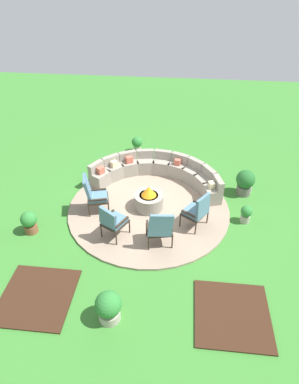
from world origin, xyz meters
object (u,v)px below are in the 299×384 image
lounge_chair_front_left (94,194)px  potted_plant_5 (246,213)px  lounge_chair_back_right (198,210)px  potted_plant_0 (248,185)px  lounge_chair_back_left (160,228)px  potted_plant_3 (245,182)px  lounge_chair_front_right (113,221)px  potted_plant_1 (137,144)px  fire_pit (149,199)px  curved_stone_bench (159,172)px  potted_plant_2 (109,307)px  potted_plant_4 (29,222)px

lounge_chair_front_left → potted_plant_5: lounge_chair_front_left is taller
lounge_chair_back_right → potted_plant_0: 2.38m
lounge_chair_back_left → potted_plant_3: lounge_chair_back_left is taller
lounge_chair_front_right → potted_plant_1: bearing=119.0°
lounge_chair_front_right → potted_plant_0: bearing=62.0°
fire_pit → lounge_chair_front_left: (-1.47, -0.30, 0.30)m
curved_stone_bench → potted_plant_1: size_ratio=6.88×
potted_plant_0 → potted_plant_3: bearing=-144.7°
potted_plant_5 → potted_plant_3: bearing=85.2°
lounge_chair_back_right → potted_plant_0: size_ratio=2.04×
lounge_chair_front_right → curved_stone_bench: bearing=99.6°
potted_plant_1 → potted_plant_5: potted_plant_1 is taller
potted_plant_2 → lounge_chair_back_right: bearing=59.0°
fire_pit → potted_plant_5: size_ratio=1.58×
lounge_chair_back_left → potted_plant_4: (-3.39, 0.17, -0.27)m
lounge_chair_back_right → potted_plant_5: bearing=-40.0°
lounge_chair_front_left → potted_plant_5: 4.15m
potted_plant_4 → potted_plant_5: (5.63, 0.99, -0.06)m
potted_plant_2 → potted_plant_1: bearing=93.1°
fire_pit → potted_plant_3: bearing=20.3°
curved_stone_bench → potted_plant_4: 4.09m
lounge_chair_back_right → potted_plant_1: 4.45m
lounge_chair_front_right → lounge_chair_back_left: 1.20m
potted_plant_3 → potted_plant_1: bearing=147.9°
lounge_chair_back_left → potted_plant_2: 2.29m
potted_plant_4 → potted_plant_5: 5.71m
lounge_chair_back_left → potted_plant_0: lounge_chair_back_left is taller
lounge_chair_back_right → potted_plant_1: size_ratio=1.76×
fire_pit → curved_stone_bench: curved_stone_bench is taller
lounge_chair_back_right → potted_plant_4: size_ratio=1.63×
lounge_chair_front_left → potted_plant_1: 3.63m
potted_plant_4 → potted_plant_2: bearing=-41.8°
fire_pit → curved_stone_bench: 1.39m
potted_plant_2 → potted_plant_3: (3.18, 4.58, 0.06)m
fire_pit → curved_stone_bench: (0.16, 1.38, 0.03)m
potted_plant_3 → potted_plant_5: (-0.11, -1.30, -0.16)m
curved_stone_bench → lounge_chair_front_right: size_ratio=3.90×
lounge_chair_front_right → lounge_chair_back_left: (1.19, -0.15, 0.02)m
curved_stone_bench → lounge_chair_back_right: lounge_chair_back_right is taller
lounge_chair_back_left → potted_plant_1: (-1.20, 4.68, -0.28)m
potted_plant_1 → potted_plant_3: 4.19m
lounge_chair_front_left → potted_plant_1: (0.69, 3.55, -0.30)m
lounge_chair_front_right → potted_plant_4: bearing=-151.5°
potted_plant_4 → lounge_chair_front_right: bearing=-0.3°
lounge_chair_front_left → fire_pit: bearing=87.0°
lounge_chair_back_left → potted_plant_1: 4.84m
lounge_chair_front_left → potted_plant_2: lounge_chair_front_left is taller
lounge_chair_back_left → potted_plant_3: bearing=33.9°
lounge_chair_front_left → potted_plant_4: size_ratio=1.81×
curved_stone_bench → lounge_chair_back_right: size_ratio=3.91×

